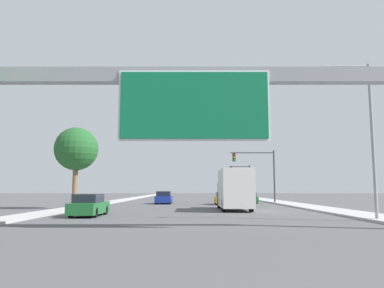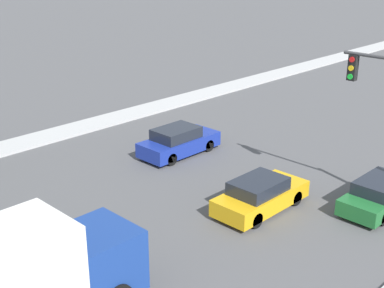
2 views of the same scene
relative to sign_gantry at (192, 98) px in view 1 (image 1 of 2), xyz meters
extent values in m
cube|color=#B1B1B1|center=(11.25, 42.10, -5.92)|extent=(3.00, 120.00, 0.15)
cube|color=#B1B1B1|center=(-10.75, 42.10, -5.92)|extent=(2.00, 120.00, 0.15)
cube|color=gray|center=(0.00, 0.10, 1.12)|extent=(19.90, 0.60, 0.70)
cube|color=white|center=(0.00, -0.20, -0.38)|extent=(6.94, 0.08, 3.29)
cube|color=#0F6B42|center=(0.00, -0.25, -0.38)|extent=(6.74, 0.16, 3.09)
cube|color=gold|center=(3.50, 26.64, -5.47)|extent=(1.83, 4.43, 0.71)
cube|color=#1E232D|center=(3.50, 26.41, -4.84)|extent=(1.61, 2.30, 0.54)
cylinder|color=black|center=(2.69, 28.01, -5.67)|extent=(0.22, 0.64, 0.64)
cylinder|color=black|center=(4.31, 28.01, -5.67)|extent=(0.22, 0.64, 0.64)
cylinder|color=black|center=(2.69, 25.26, -5.67)|extent=(0.22, 0.64, 0.64)
cylinder|color=black|center=(4.31, 25.26, -5.67)|extent=(0.22, 0.64, 0.64)
cube|color=#1E662D|center=(7.00, 30.40, -5.49)|extent=(1.74, 4.66, 0.66)
cube|color=#1E232D|center=(7.00, 30.16, -4.90)|extent=(1.53, 2.42, 0.51)
cylinder|color=black|center=(6.24, 31.84, -5.67)|extent=(0.22, 0.64, 0.64)
cylinder|color=black|center=(7.76, 31.84, -5.67)|extent=(0.22, 0.64, 0.64)
cylinder|color=black|center=(6.24, 28.95, -5.67)|extent=(0.22, 0.64, 0.64)
cylinder|color=black|center=(7.76, 28.95, -5.67)|extent=(0.22, 0.64, 0.64)
cube|color=navy|center=(-3.50, 28.71, -5.44)|extent=(1.87, 4.47, 0.75)
cube|color=#1E232D|center=(-3.50, 28.49, -4.78)|extent=(1.65, 2.32, 0.57)
cylinder|color=black|center=(-4.33, 30.09, -5.67)|extent=(0.22, 0.64, 0.64)
cylinder|color=black|center=(-2.67, 30.09, -5.67)|extent=(0.22, 0.64, 0.64)
cylinder|color=black|center=(-4.33, 27.32, -5.67)|extent=(0.22, 0.64, 0.64)
cylinder|color=black|center=(-2.67, 27.32, -5.67)|extent=(0.22, 0.64, 0.64)
cube|color=#1E662D|center=(-7.00, 8.42, -5.45)|extent=(1.75, 4.58, 0.74)
cube|color=#1E232D|center=(-7.00, 8.19, -4.80)|extent=(1.54, 2.38, 0.56)
cylinder|color=black|center=(-7.77, 9.84, -5.67)|extent=(0.22, 0.64, 0.64)
cylinder|color=black|center=(-6.23, 9.84, -5.67)|extent=(0.22, 0.64, 0.64)
cylinder|color=black|center=(-7.77, 7.00, -5.67)|extent=(0.22, 0.64, 0.64)
cylinder|color=black|center=(-6.23, 7.00, -5.67)|extent=(0.22, 0.64, 0.64)
cube|color=navy|center=(3.50, 18.36, -4.68)|extent=(2.25, 2.25, 2.02)
cube|color=silver|center=(3.50, 14.34, -4.14)|extent=(2.45, 5.78, 3.12)
cylinder|color=black|center=(2.42, 18.24, -5.49)|extent=(0.28, 1.00, 1.00)
cylinder|color=black|center=(4.58, 18.24, -5.49)|extent=(0.28, 1.00, 1.00)
cylinder|color=black|center=(2.42, 12.89, -5.49)|extent=(0.28, 1.00, 1.00)
cylinder|color=black|center=(4.58, 12.89, -5.49)|extent=(0.28, 1.00, 1.00)
cylinder|color=#3D3D3F|center=(10.25, 30.10, -2.68)|extent=(0.20, 0.20, 6.63)
cylinder|color=#3D3D3F|center=(7.51, 30.10, 0.34)|extent=(5.48, 0.14, 0.14)
cube|color=black|center=(5.21, 30.10, -0.24)|extent=(0.35, 0.28, 1.05)
cylinder|color=red|center=(5.21, 29.94, 0.11)|extent=(0.22, 0.04, 0.22)
cylinder|color=yellow|center=(5.21, 29.94, -0.24)|extent=(0.22, 0.04, 0.22)
cylinder|color=green|center=(5.21, 29.94, -0.59)|extent=(0.22, 0.04, 0.22)
cylinder|color=#3D3D3F|center=(10.25, 50.10, -2.97)|extent=(0.20, 0.20, 6.04)
cylinder|color=#3D3D3F|center=(8.42, 50.10, -0.26)|extent=(3.65, 0.14, 0.14)
cube|color=black|center=(6.89, 50.10, -0.83)|extent=(0.35, 0.28, 1.05)
cylinder|color=red|center=(6.89, 49.94, -0.48)|extent=(0.22, 0.04, 0.22)
cylinder|color=yellow|center=(6.89, 49.94, -0.83)|extent=(0.22, 0.04, 0.22)
cylinder|color=green|center=(6.89, 49.94, -1.18)|extent=(0.22, 0.04, 0.22)
cylinder|color=brown|center=(-10.74, 17.14, -3.27)|extent=(0.48, 0.48, 5.45)
sphere|color=#235B28|center=(-10.74, 17.14, -0.54)|extent=(3.96, 3.96, 3.96)
cylinder|color=gray|center=(10.35, 4.42, -1.42)|extent=(0.18, 0.18, 9.16)
cylinder|color=gray|center=(9.06, 4.42, 3.01)|extent=(2.57, 0.12, 0.12)
cube|color=#B2B2A8|center=(7.78, 4.42, 2.91)|extent=(0.60, 0.28, 0.20)
camera|label=1|loc=(-0.10, -17.00, -4.16)|focal=35.00mm
camera|label=2|loc=(15.49, 10.28, 4.39)|focal=50.00mm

